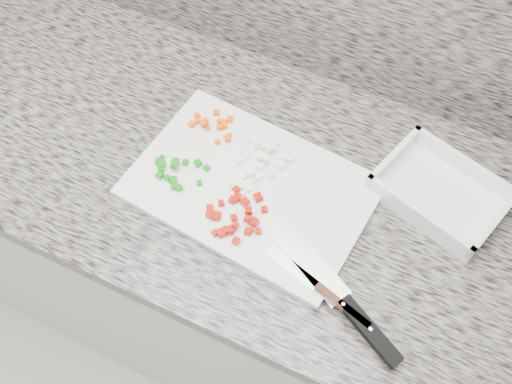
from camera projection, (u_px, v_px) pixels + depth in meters
cabinet at (220, 253)px, 1.54m from camera, size 3.92×0.62×0.86m
countertop at (208, 158)px, 1.16m from camera, size 3.96×0.64×0.04m
cutting_board at (251, 188)px, 1.09m from camera, size 0.47×0.34×0.01m
carrot_pile at (213, 124)px, 1.15m from camera, size 0.10×0.08×0.02m
onion_pile at (265, 157)px, 1.11m from camera, size 0.11×0.10×0.02m
green_pepper_pile at (174, 170)px, 1.10m from camera, size 0.11×0.08×0.02m
red_pepper_pile at (235, 215)px, 1.04m from camera, size 0.12×0.12×0.02m
garlic_pile at (242, 189)px, 1.08m from camera, size 0.06×0.06×0.01m
chef_knife at (346, 304)px, 0.96m from camera, size 0.32×0.19×0.02m
paring_knife at (329, 296)px, 0.96m from camera, size 0.22×0.08×0.02m
tray at (440, 193)px, 1.07m from camera, size 0.27×0.23×0.05m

